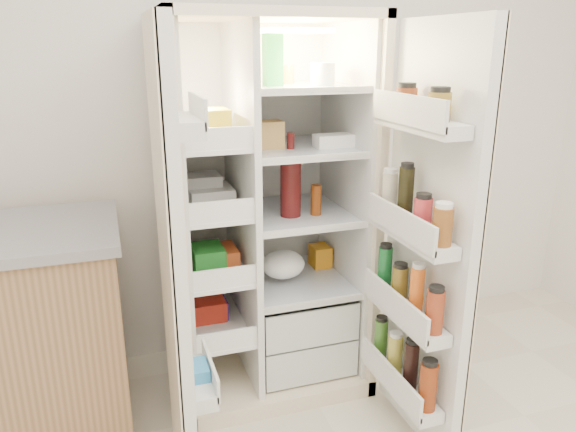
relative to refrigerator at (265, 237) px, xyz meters
name	(u,v)px	position (x,y,z in m)	size (l,w,h in m)	color
wall_back	(271,106)	(0.15, 0.35, 0.60)	(4.00, 0.02, 2.70)	white
refrigerator	(265,237)	(0.00, 0.00, 0.00)	(0.92, 0.70, 1.80)	beige
freezer_door	(174,268)	(-0.51, -0.60, 0.15)	(0.15, 0.40, 1.72)	silver
fridge_door	(425,250)	(0.47, -0.70, 0.13)	(0.17, 0.58, 1.72)	silver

